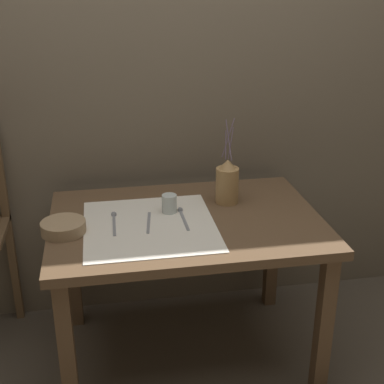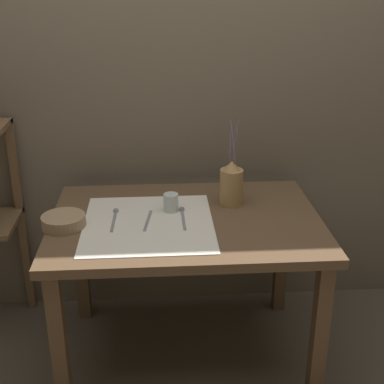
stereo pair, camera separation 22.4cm
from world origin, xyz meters
name	(u,v)px [view 2 (the right image)]	position (x,y,z in m)	size (l,w,h in m)	color
ground_plane	(187,353)	(0.00, 0.00, 0.00)	(12.00, 12.00, 0.00)	brown
stone_wall_back	(179,82)	(0.00, 0.51, 1.20)	(7.00, 0.06, 2.40)	#6B5E4C
wooden_table	(186,237)	(0.00, 0.00, 0.62)	(1.16, 0.81, 0.72)	brown
linen_cloth	(148,223)	(-0.16, -0.05, 0.72)	(0.54, 0.57, 0.00)	silver
pitcher_with_flowers	(231,184)	(0.21, 0.14, 0.81)	(0.10, 0.10, 0.39)	#A87F4C
wooden_bowl	(63,221)	(-0.51, -0.05, 0.74)	(0.18, 0.18, 0.05)	#9E7F5B
glass_tumbler_near	(171,203)	(-0.06, 0.07, 0.76)	(0.06, 0.06, 0.08)	silver
spoon_outer	(115,215)	(-0.30, 0.04, 0.72)	(0.02, 0.21, 0.02)	gray
fork_inner	(148,220)	(-0.16, -0.02, 0.72)	(0.04, 0.20, 0.00)	gray
spoon_inner	(182,213)	(-0.01, 0.03, 0.72)	(0.02, 0.21, 0.02)	gray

